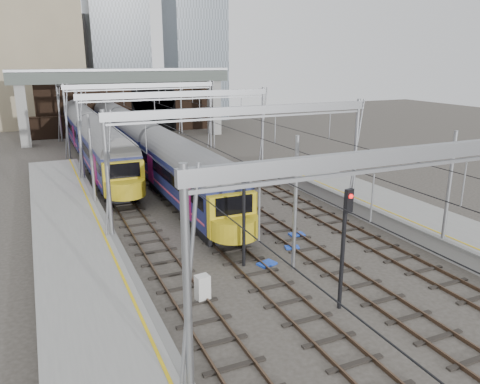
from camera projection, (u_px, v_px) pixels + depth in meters
name	position (u px, v px, depth m)	size (l,w,h in m)	color
ground	(314.00, 285.00, 22.62)	(160.00, 160.00, 0.00)	#38332D
platform_left	(88.00, 293.00, 20.68)	(4.32, 55.00, 1.12)	gray
tracks	(207.00, 201.00, 35.78)	(14.40, 80.00, 0.22)	#4C3828
overhead_line	(179.00, 107.00, 39.67)	(16.80, 80.00, 8.00)	gray
retaining_wall	(128.00, 103.00, 67.56)	(28.00, 2.75, 9.00)	#322016
overbridge	(124.00, 84.00, 60.99)	(28.00, 3.00, 9.25)	gray
city_skyline	(110.00, 19.00, 80.84)	(37.50, 27.50, 60.00)	tan
train_main	(121.00, 128.00, 55.56)	(2.95, 68.22, 5.03)	black
train_second	(92.00, 137.00, 48.70)	(3.05, 35.24, 5.16)	black
signal_near_left	(244.00, 205.00, 23.73)	(0.42, 0.49, 5.49)	black
signal_near_centre	(345.00, 236.00, 19.56)	(0.42, 0.49, 5.48)	black
relay_cabinet	(203.00, 288.00, 21.07)	(0.60, 0.50, 1.20)	silver
equip_cover_a	(267.00, 264.00, 24.83)	(0.95, 0.67, 0.11)	blue
equip_cover_b	(297.00, 234.00, 28.94)	(0.90, 0.64, 0.11)	blue
equip_cover_c	(292.00, 247.00, 26.98)	(0.81, 0.57, 0.09)	blue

